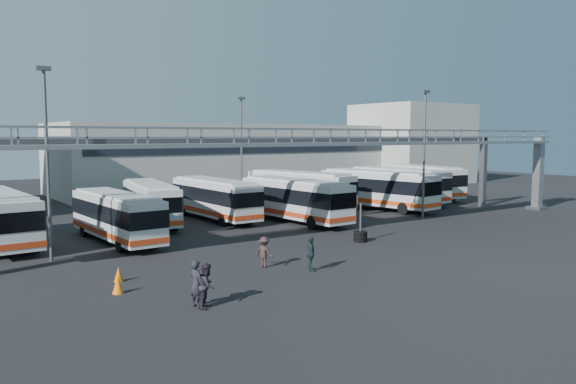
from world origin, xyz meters
TOP-DOWN VIEW (x-y plane):
  - ground at (0.00, 0.00)m, footprint 140.00×140.00m
  - gantry at (0.00, 5.87)m, footprint 51.40×5.15m
  - warehouse at (12.00, 38.00)m, footprint 42.00×14.00m
  - building_right at (38.00, 32.00)m, footprint 14.00×12.00m
  - light_pole_left at (-16.00, 8.00)m, footprint 0.70×0.35m
  - light_pole_mid at (12.00, 7.00)m, footprint 0.70×0.35m
  - light_pole_back at (4.00, 22.00)m, footprint 0.70×0.35m
  - bus_1 at (-17.50, 14.10)m, footprint 2.95×10.90m
  - bus_2 at (-11.38, 11.27)m, footprint 2.74×10.27m
  - bus_3 at (-7.03, 16.71)m, footprint 4.27×10.70m
  - bus_4 at (-1.96, 16.07)m, footprint 2.47×10.65m
  - bus_5 at (2.51, 11.46)m, footprint 2.94×11.07m
  - bus_6 at (7.39, 17.43)m, footprint 4.56×11.55m
  - bus_7 at (13.06, 13.29)m, footprint 4.26×11.85m
  - bus_8 at (18.15, 15.76)m, footprint 2.95×11.37m
  - bus_9 at (23.59, 17.46)m, footprint 4.84×11.74m
  - pedestrian_a at (-13.29, -3.88)m, footprint 0.56×0.75m
  - pedestrian_b at (-12.97, -4.15)m, footprint 1.06×1.07m
  - pedestrian_c at (-7.54, 0.19)m, footprint 0.91×1.16m
  - pedestrian_d at (-6.11, -1.80)m, footprint 0.86×1.09m
  - cone_left at (-14.49, 1.69)m, footprint 0.53×0.53m
  - cone_right at (-15.15, -0.22)m, footprint 0.54×0.54m
  - tire_stack at (1.17, 2.55)m, footprint 0.85×0.85m

SIDE VIEW (x-z plane):
  - ground at x=0.00m, z-range 0.00..0.00m
  - cone_left at x=-14.49m, z-range 0.00..0.69m
  - cone_right at x=-15.15m, z-range 0.00..0.78m
  - tire_stack at x=1.17m, z-range -0.80..1.62m
  - pedestrian_c at x=-7.54m, z-range 0.00..1.57m
  - pedestrian_d at x=-6.11m, z-range 0.00..1.73m
  - pedestrian_b at x=-12.97m, z-range 0.00..1.75m
  - pedestrian_a at x=-13.29m, z-range 0.00..1.86m
  - bus_2 at x=-11.38m, z-range 0.16..3.26m
  - bus_3 at x=-7.03m, z-range 0.17..3.34m
  - bus_4 at x=-1.96m, z-range 0.17..3.41m
  - bus_1 at x=-17.50m, z-range 0.17..3.46m
  - bus_5 at x=2.51m, z-range 0.18..3.52m
  - bus_6 at x=7.39m, z-range 0.18..3.60m
  - bus_8 at x=18.15m, z-range 0.18..3.62m
  - bus_9 at x=23.59m, z-range 0.19..3.66m
  - bus_7 at x=13.06m, z-range 0.19..3.71m
  - warehouse at x=12.00m, z-range 0.00..8.00m
  - building_right at x=38.00m, z-range 0.00..11.00m
  - gantry at x=0.00m, z-range 1.96..9.06m
  - light_pole_left at x=-16.00m, z-range 0.62..10.83m
  - light_pole_mid at x=12.00m, z-range 0.62..10.83m
  - light_pole_back at x=4.00m, z-range 0.62..10.83m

